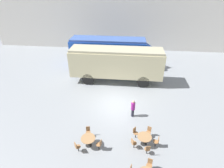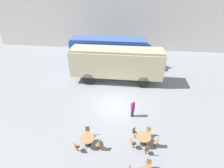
{
  "view_description": "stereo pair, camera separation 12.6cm",
  "coord_description": "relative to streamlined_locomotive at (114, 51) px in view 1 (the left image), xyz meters",
  "views": [
    {
      "loc": [
        1.02,
        -13.1,
        9.94
      ],
      "look_at": [
        -0.46,
        1.0,
        1.6
      ],
      "focal_mm": 28.0,
      "sensor_mm": 36.0,
      "label": 1
    },
    {
      "loc": [
        1.14,
        -13.08,
        9.94
      ],
      "look_at": [
        -0.46,
        1.0,
        1.6
      ],
      "focal_mm": 28.0,
      "sensor_mm": 36.0,
      "label": 2
    }
  ],
  "objects": [
    {
      "name": "passenger_coach_vintage",
      "position": [
        0.6,
        -4.1,
        0.13
      ],
      "size": [
        9.99,
        2.45,
        3.86
      ],
      "color": "beige",
      "rests_on": "ground_plane"
    },
    {
      "name": "backdrop_wall",
      "position": [
        0.95,
        7.08,
        2.3
      ],
      "size": [
        44.0,
        0.15,
        9.0
      ],
      "color": "silver",
      "rests_on": "ground_plane"
    },
    {
      "name": "cafe_chair_1",
      "position": [
        -1.16,
        -14.08,
        -1.69
      ],
      "size": [
        0.4,
        0.4,
        0.87
      ],
      "rotation": [
        0.0,
        0.0,
        7.04
      ],
      "color": "black",
      "rests_on": "ground_plane"
    },
    {
      "name": "cafe_chair_4",
      "position": [
        2.56,
        -13.38,
        -1.69
      ],
      "size": [
        0.4,
        0.39,
        0.87
      ],
      "rotation": [
        0.0,
        0.0,
        6.78
      ],
      "color": "black",
      "rests_on": "ground_plane"
    },
    {
      "name": "cafe_chair_0",
      "position": [
        -0.73,
        -12.64,
        -1.69
      ],
      "size": [
        0.36,
        0.38,
        0.87
      ],
      "rotation": [
        0.0,
        0.0,
        4.95
      ],
      "color": "black",
      "rests_on": "ground_plane"
    },
    {
      "name": "cafe_chair_6",
      "position": [
        4.18,
        -13.07,
        -1.69
      ],
      "size": [
        0.37,
        0.36,
        0.87
      ],
      "rotation": [
        0.0,
        0.0,
        9.3
      ],
      "color": "black",
      "rests_on": "ground_plane"
    },
    {
      "name": "cafe_chair_3",
      "position": [
        2.69,
        -12.37,
        -1.69
      ],
      "size": [
        0.4,
        0.4,
        0.87
      ],
      "rotation": [
        0.0,
        0.0,
        5.53
      ],
      "color": "black",
      "rests_on": "ground_plane"
    },
    {
      "name": "cafe_table_mid",
      "position": [
        3.32,
        -12.96,
        -1.6
      ],
      "size": [
        0.99,
        0.99,
        0.73
      ],
      "color": "black",
      "rests_on": "ground_plane"
    },
    {
      "name": "cafe_chair_5",
      "position": [
        3.48,
        -13.81,
        -1.69
      ],
      "size": [
        0.36,
        0.38,
        0.87
      ],
      "rotation": [
        0.0,
        0.0,
        8.04
      ],
      "color": "black",
      "rests_on": "ground_plane"
    },
    {
      "name": "cafe_table_near",
      "position": [
        -0.53,
        -13.48,
        -1.62
      ],
      "size": [
        1.0,
        1.0,
        0.71
      ],
      "color": "black",
      "rests_on": "ground_plane"
    },
    {
      "name": "cafe_chair_2",
      "position": [
        0.31,
        -13.73,
        -1.69
      ],
      "size": [
        0.39,
        0.37,
        0.87
      ],
      "rotation": [
        0.0,
        0.0,
        9.13
      ],
      "color": "black",
      "rests_on": "ground_plane"
    },
    {
      "name": "ground_plane",
      "position": [
        0.95,
        -8.56,
        -2.2
      ],
      "size": [
        80.0,
        80.0,
        0.0
      ],
      "primitive_type": "plane",
      "color": "gray"
    },
    {
      "name": "streamlined_locomotive",
      "position": [
        0.0,
        0.0,
        0.0
      ],
      "size": [
        11.6,
        2.66,
        3.76
      ],
      "color": "blue",
      "rests_on": "ground_plane"
    },
    {
      "name": "visitor_person",
      "position": [
        2.51,
        -10.05,
        -1.33
      ],
      "size": [
        0.34,
        0.34,
        1.6
      ],
      "color": "#262633",
      "rests_on": "ground_plane"
    },
    {
      "name": "cafe_chair_9",
      "position": [
        3.53,
        -14.87,
        -1.69
      ],
      "size": [
        0.37,
        0.39,
        0.87
      ],
      "rotation": [
        0.0,
        0.0,
        10.68
      ],
      "color": "black",
      "rests_on": "ground_plane"
    },
    {
      "name": "cafe_chair_7",
      "position": [
        3.69,
        -12.18,
        -1.69
      ],
      "size": [
        0.38,
        0.4,
        0.87
      ],
      "rotation": [
        0.0,
        0.0,
        10.55
      ],
      "color": "black",
      "rests_on": "ground_plane"
    }
  ]
}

